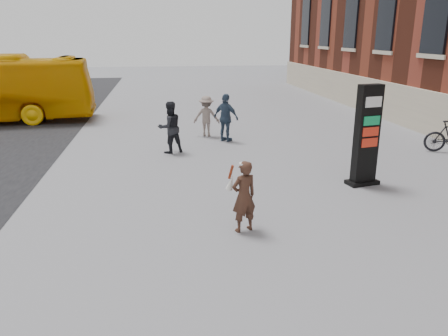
{
  "coord_description": "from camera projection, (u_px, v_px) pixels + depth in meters",
  "views": [
    {
      "loc": [
        -1.51,
        -8.83,
        4.0
      ],
      "look_at": [
        -0.14,
        0.52,
        1.1
      ],
      "focal_mm": 35.0,
      "sensor_mm": 36.0,
      "label": 1
    }
  ],
  "objects": [
    {
      "name": "ground",
      "position": [
        233.0,
        222.0,
        9.73
      ],
      "size": [
        100.0,
        100.0,
        0.0
      ],
      "primitive_type": "plane",
      "color": "#9E9EA3"
    },
    {
      "name": "info_pylon",
      "position": [
        367.0,
        136.0,
        11.78
      ],
      "size": [
        0.95,
        0.61,
        2.76
      ],
      "rotation": [
        0.0,
        0.0,
        0.2
      ],
      "color": "black",
      "rests_on": "ground"
    },
    {
      "name": "woman",
      "position": [
        244.0,
        196.0,
        9.07
      ],
      "size": [
        0.71,
        0.68,
        1.55
      ],
      "rotation": [
        0.0,
        0.0,
        3.49
      ],
      "color": "#352016",
      "rests_on": "ground"
    },
    {
      "name": "pedestrian_a",
      "position": [
        170.0,
        127.0,
        15.18
      ],
      "size": [
        1.08,
        0.98,
        1.81
      ],
      "primitive_type": "imported",
      "rotation": [
        0.0,
        0.0,
        3.55
      ],
      "color": "black",
      "rests_on": "ground"
    },
    {
      "name": "pedestrian_b",
      "position": [
        206.0,
        116.0,
        17.71
      ],
      "size": [
        1.17,
        0.83,
        1.64
      ],
      "primitive_type": "imported",
      "rotation": [
        0.0,
        0.0,
        2.92
      ],
      "color": "gray",
      "rests_on": "ground"
    },
    {
      "name": "pedestrian_c",
      "position": [
        226.0,
        118.0,
        16.82
      ],
      "size": [
        1.11,
        1.06,
        1.84
      ],
      "primitive_type": "imported",
      "rotation": [
        0.0,
        0.0,
        2.41
      ],
      "color": "#304359",
      "rests_on": "ground"
    }
  ]
}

